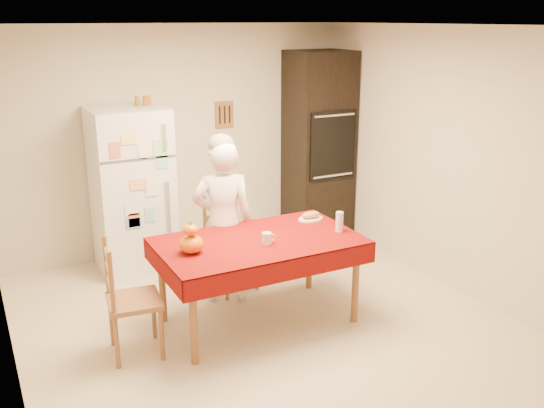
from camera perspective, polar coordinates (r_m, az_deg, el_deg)
floor at (r=5.30m, az=-0.06°, el=-11.71°), size 4.50×4.50×0.00m
room_shell at (r=4.73m, az=-0.08°, el=5.76°), size 4.02×4.52×2.51m
refrigerator at (r=6.41m, az=-13.04°, el=1.27°), size 0.75×0.74×1.70m
oven_cabinet at (r=7.27m, az=4.41°, el=5.55°), size 0.70×0.62×2.20m
dining_table at (r=5.14m, az=-1.29°, el=-4.10°), size 1.70×1.00×0.76m
chair_far at (r=5.89m, az=-4.25°, el=-3.26°), size 0.50×0.48×0.95m
chair_left at (r=4.85m, az=-13.65°, el=-8.37°), size 0.45×0.47×0.95m
seated_woman at (r=5.55m, az=-4.61°, el=-1.75°), size 0.64×0.53×1.53m
coffee_mug at (r=5.00m, az=-0.50°, el=-3.27°), size 0.08×0.08×0.10m
pumpkin_lower at (r=4.86m, az=-7.58°, el=-3.76°), size 0.20×0.20×0.15m
pumpkin_upper at (r=4.82m, az=-7.64°, el=-2.43°), size 0.12×0.12×0.09m
wine_glass at (r=5.32m, az=6.36°, el=-1.67°), size 0.07×0.07×0.18m
bread_plate at (r=5.62m, az=3.65°, el=-1.42°), size 0.24×0.24×0.02m
bread_loaf at (r=5.60m, az=3.66°, el=-1.03°), size 0.18×0.10×0.06m
spice_jar_left at (r=6.31m, az=-12.55°, el=9.42°), size 0.05×0.05×0.10m
spice_jar_mid at (r=6.33m, az=-11.85°, el=9.48°), size 0.05×0.05×0.10m
spice_jar_right at (r=6.34m, az=-11.55°, el=9.51°), size 0.05×0.05×0.10m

